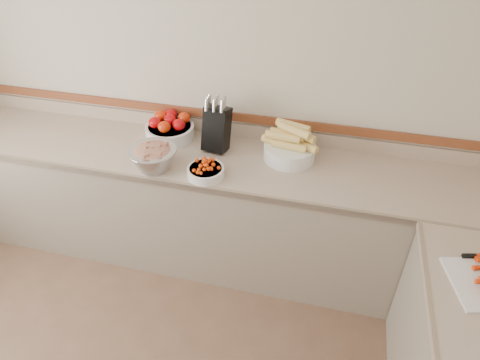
% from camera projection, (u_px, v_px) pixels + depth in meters
% --- Properties ---
extents(back_wall, '(4.00, 0.00, 4.00)m').
position_uv_depth(back_wall, '(213.00, 80.00, 2.86)').
color(back_wall, beige).
rests_on(back_wall, ground_plane).
extents(counter_back, '(4.00, 0.65, 1.08)m').
position_uv_depth(counter_back, '(204.00, 207.00, 3.11)').
color(counter_back, tan).
rests_on(counter_back, ground_plane).
extents(knife_block, '(0.19, 0.21, 0.39)m').
position_uv_depth(knife_block, '(217.00, 128.00, 2.83)').
color(knife_block, black).
rests_on(knife_block, counter_back).
extents(tomato_bowl, '(0.34, 0.34, 0.17)m').
position_uv_depth(tomato_bowl, '(170.00, 128.00, 3.00)').
color(tomato_bowl, white).
rests_on(tomato_bowl, counter_back).
extents(cherry_tomato_bowl, '(0.23, 0.23, 0.13)m').
position_uv_depth(cherry_tomato_bowl, '(206.00, 170.00, 2.64)').
color(cherry_tomato_bowl, white).
rests_on(cherry_tomato_bowl, counter_back).
extents(corn_bowl, '(0.38, 0.34, 0.25)m').
position_uv_depth(corn_bowl, '(290.00, 146.00, 2.77)').
color(corn_bowl, white).
rests_on(corn_bowl, counter_back).
extents(rhubarb_bowl, '(0.30, 0.30, 0.17)m').
position_uv_depth(rhubarb_bowl, '(153.00, 157.00, 2.68)').
color(rhubarb_bowl, '#B2B2BA').
rests_on(rhubarb_bowl, counter_back).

